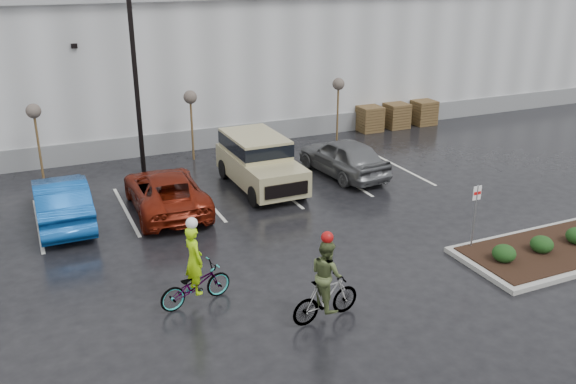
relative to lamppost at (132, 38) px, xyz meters
name	(u,v)px	position (x,y,z in m)	size (l,w,h in m)	color
ground	(370,278)	(4.00, -12.00, -5.69)	(120.00, 120.00, 0.00)	black
warehouse	(172,52)	(4.00, 9.99, -2.04)	(60.50, 15.50, 7.20)	#A4A6A8
wooded_ridge	(109,27)	(4.00, 33.00, -2.69)	(80.00, 25.00, 6.00)	#2B3F1A
lamppost	(132,38)	(0.00, 0.00, 0.00)	(0.50, 1.00, 9.22)	black
sapling_west	(34,115)	(-4.00, 1.00, -2.96)	(0.60, 0.60, 3.20)	#4C361E
sapling_mid	(190,101)	(2.50, 1.00, -2.96)	(0.60, 0.60, 3.20)	#4C361E
sapling_east	(338,87)	(10.00, 1.00, -2.96)	(0.60, 0.60, 3.20)	#4C361E
pallet_stack_a	(369,119)	(12.50, 2.00, -5.01)	(1.20, 1.20, 1.35)	#4C361E
pallet_stack_b	(396,115)	(14.20, 2.00, -5.01)	(1.20, 1.20, 1.35)	#4C361E
pallet_stack_c	(423,112)	(16.00, 2.00, -5.01)	(1.20, 1.20, 1.35)	#4C361E
curb_island	(575,245)	(11.00, -13.00, -5.61)	(8.00, 3.00, 0.15)	gray
mulch_bed	(576,243)	(11.00, -13.00, -5.52)	(7.60, 2.60, 0.04)	black
shrub_a	(504,253)	(8.00, -13.00, -5.27)	(0.70, 0.70, 0.52)	black
shrub_b	(542,244)	(9.50, -13.00, -5.27)	(0.70, 0.70, 0.52)	black
fire_lane_sign	(475,210)	(7.80, -11.80, -4.28)	(0.30, 0.05, 2.20)	gray
car_blue	(61,201)	(-3.66, -4.18, -4.86)	(1.74, 4.99, 1.64)	#0D4291
car_red	(166,191)	(-0.10, -4.51, -4.95)	(2.45, 5.32, 1.48)	#651609
suv_tan	(261,163)	(3.93, -3.74, -4.66)	(2.20, 5.10, 2.06)	tan
car_grey	(343,157)	(7.70, -3.73, -4.87)	(1.92, 4.76, 1.62)	slate
cyclist_hivis	(195,278)	(-0.97, -11.26, -4.92)	(2.15, 1.11, 2.48)	#3F3F44
cyclist_olive	(326,288)	(1.82, -13.37, -4.80)	(1.93, 0.95, 2.44)	#3F3F44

